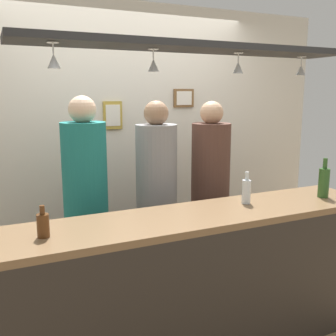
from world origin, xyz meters
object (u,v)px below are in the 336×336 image
Objects in this scene: bottle_champagne_green at (324,182)px; picture_frame_crest at (113,115)px; picture_frame_upper_small at (184,98)px; bottle_soda_clear at (246,191)px; person_left_teal_shirt at (85,187)px; person_right_brown_shirt at (210,178)px; person_middle_grey_shirt at (157,183)px; bottle_beer_brown_stubby at (43,225)px.

picture_frame_crest is at bearing 129.92° from bottle_champagne_green.
bottle_soda_clear is at bearing -97.34° from picture_frame_upper_small.
picture_frame_upper_small is (1.17, 0.65, 0.66)m from person_left_teal_shirt.
person_middle_grey_shirt is at bearing 180.00° from person_right_brown_shirt.
bottle_soda_clear is at bearing -59.22° from person_middle_grey_shirt.
person_middle_grey_shirt reaches higher than bottle_beer_brown_stubby.
picture_frame_crest is at bearing 113.16° from bottle_soda_clear.
picture_frame_crest is (-0.68, 0.65, 0.53)m from person_right_brown_shirt.
person_middle_grey_shirt is 0.80m from bottle_soda_clear.
person_middle_grey_shirt is 0.52m from person_right_brown_shirt.
bottle_champagne_green is at bearing -37.09° from person_middle_grey_shirt.
person_middle_grey_shirt is at bearing -131.54° from picture_frame_upper_small.
person_middle_grey_shirt is at bearing 142.91° from bottle_champagne_green.
bottle_soda_clear is (1.00, -0.68, 0.02)m from person_left_teal_shirt.
person_left_teal_shirt is 1.21m from bottle_soda_clear.
person_right_brown_shirt is 9.43× the size of bottle_beer_brown_stubby.
person_right_brown_shirt is 1.09m from picture_frame_crest.
bottle_beer_brown_stubby is at bearing 179.59° from bottle_champagne_green.
bottle_champagne_green is (1.04, -0.79, 0.08)m from person_middle_grey_shirt.
person_left_teal_shirt is at bearing 145.63° from bottle_soda_clear.
bottle_champagne_green is 1.67× the size of bottle_beer_brown_stubby.
person_left_teal_shirt is 0.87m from bottle_beer_brown_stubby.
person_left_teal_shirt is 1.03× the size of person_right_brown_shirt.
person_left_teal_shirt is at bearing -150.82° from picture_frame_upper_small.
bottle_soda_clear is at bearing 3.60° from bottle_beer_brown_stubby.
picture_frame_crest is (0.84, 1.43, 0.50)m from bottle_beer_brown_stubby.
person_left_teal_shirt reaches higher than person_right_brown_shirt.
bottle_champagne_green is (0.63, -0.10, 0.03)m from bottle_soda_clear.
picture_frame_upper_small is (0.74, 0.00, 0.15)m from picture_frame_crest.
picture_frame_crest is (0.43, 0.65, 0.50)m from person_left_teal_shirt.
bottle_champagne_green is 1.36× the size of picture_frame_upper_small.
person_middle_grey_shirt is at bearing 120.78° from bottle_soda_clear.
bottle_champagne_green reaches higher than bottle_soda_clear.
person_right_brown_shirt is 1.70m from bottle_beer_brown_stubby.
bottle_beer_brown_stubby is 1.73m from picture_frame_crest.
person_middle_grey_shirt is 1.31m from bottle_champagne_green.
bottle_soda_clear is (-0.11, -0.68, 0.05)m from person_right_brown_shirt.
person_right_brown_shirt reaches higher than bottle_soda_clear.
picture_frame_crest is 1.18× the size of picture_frame_upper_small.
person_left_teal_shirt reaches higher than bottle_champagne_green.
picture_frame_crest is at bearing 56.87° from person_left_teal_shirt.
person_right_brown_shirt is 0.95m from picture_frame_upper_small.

